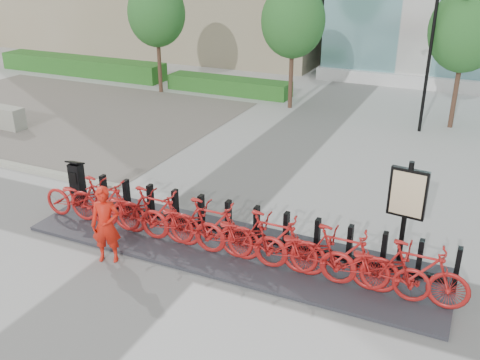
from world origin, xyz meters
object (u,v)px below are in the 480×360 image
at_px(bike_0, 80,199).
at_px(jersey_barrier, 0,116).
at_px(kiosk, 77,183).
at_px(worker_red, 106,225).
at_px(map_sign, 407,198).

height_order(bike_0, jersey_barrier, bike_0).
height_order(kiosk, worker_red, worker_red).
xyz_separation_m(kiosk, jersey_barrier, (-7.33, 4.20, -0.27)).
relative_size(worker_red, jersey_barrier, 0.81).
relative_size(bike_0, jersey_barrier, 1.00).
relative_size(worker_red, map_sign, 0.73).
bearing_deg(kiosk, worker_red, -40.30).
relative_size(kiosk, map_sign, 0.53).
xyz_separation_m(bike_0, worker_red, (1.68, -1.14, 0.23)).
distance_m(bike_0, worker_red, 2.05).
bearing_deg(jersey_barrier, kiosk, -26.81).
bearing_deg(map_sign, worker_red, -150.03).
height_order(worker_red, map_sign, map_sign).
distance_m(bike_0, jersey_barrier, 9.36).
bearing_deg(jersey_barrier, bike_0, -28.40).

